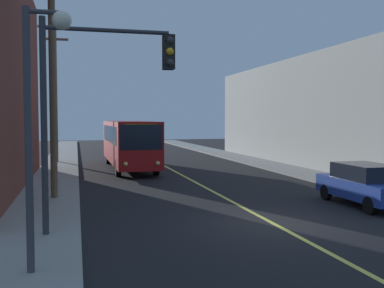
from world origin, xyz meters
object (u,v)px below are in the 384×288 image
(parked_car_blue, at_px, (365,184))
(utility_pole_mid, at_px, (55,84))
(traffic_signal_left_corner, at_px, (101,85))
(street_lamp_left, at_px, (39,100))
(city_bus, at_px, (129,142))
(utility_pole_near, at_px, (52,60))

(parked_car_blue, xyz_separation_m, utility_pole_mid, (-12.30, 20.48, 5.16))
(traffic_signal_left_corner, height_order, street_lamp_left, traffic_signal_left_corner)
(city_bus, relative_size, traffic_signal_left_corner, 2.03)
(utility_pole_mid, bearing_deg, city_bus, -44.85)
(parked_car_blue, bearing_deg, traffic_signal_left_corner, -168.09)
(utility_pole_mid, height_order, street_lamp_left, utility_pole_mid)
(utility_pole_near, xyz_separation_m, street_lamp_left, (0.17, -9.38, -1.98))
(street_lamp_left, bearing_deg, utility_pole_near, 91.02)
(parked_car_blue, height_order, utility_pole_mid, utility_pole_mid)
(utility_pole_mid, bearing_deg, parked_car_blue, -59.01)
(parked_car_blue, relative_size, utility_pole_mid, 0.42)
(city_bus, height_order, parked_car_blue, city_bus)
(city_bus, relative_size, parked_car_blue, 2.74)
(city_bus, distance_m, street_lamp_left, 21.42)
(parked_car_blue, distance_m, traffic_signal_left_corner, 10.92)
(traffic_signal_left_corner, bearing_deg, utility_pole_near, 104.36)
(utility_pole_near, height_order, traffic_signal_left_corner, utility_pole_near)
(utility_pole_near, relative_size, street_lamp_left, 1.84)
(parked_car_blue, height_order, utility_pole_near, utility_pole_near)
(utility_pole_near, bearing_deg, traffic_signal_left_corner, -75.64)
(parked_car_blue, bearing_deg, utility_pole_mid, 120.99)
(utility_pole_near, distance_m, street_lamp_left, 9.58)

